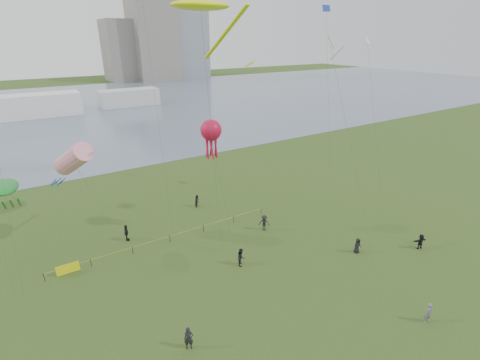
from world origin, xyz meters
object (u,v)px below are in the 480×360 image
kite_flyer (429,313)px  kite_stingray (201,6)px  fence (111,255)px  kite_octopus (211,131)px

kite_flyer → kite_stingray: 31.65m
fence → kite_octopus: 15.74m
kite_flyer → kite_octopus: size_ratio=0.13×
kite_flyer → kite_octopus: kite_octopus is taller
fence → kite_flyer: bearing=-48.8°
kite_octopus → kite_stingray: bearing=86.2°
fence → kite_stingray: size_ratio=1.03×
kite_flyer → kite_stingray: bearing=113.0°
kite_stingray → kite_octopus: (0.17, -0.81, -11.24)m
fence → kite_flyer: 28.29m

